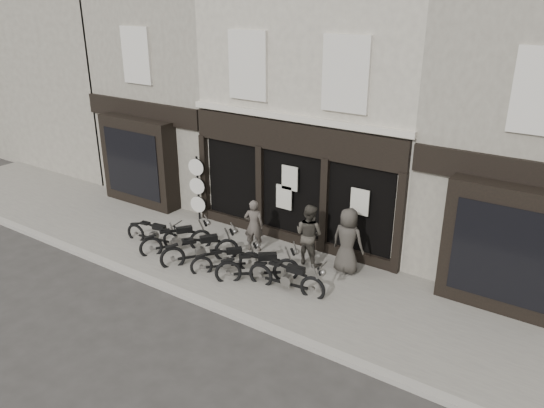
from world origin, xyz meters
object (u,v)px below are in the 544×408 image
Objects in this scene: motorcycle_0 at (154,236)px; advert_sign_post at (198,191)px; motorcycle_4 at (258,269)px; motorcycle_2 at (201,252)px; man_centre at (309,234)px; man_right at (348,241)px; motorcycle_3 at (227,262)px; motorcycle_1 at (177,242)px; man_left at (254,226)px; motorcycle_5 at (287,280)px.

motorcycle_0 is 0.85× the size of advert_sign_post.
motorcycle_2 is at bearing 143.73° from motorcycle_4.
man_centre is 0.95× the size of man_right.
motorcycle_0 is at bearing 24.73° from man_centre.
motorcycle_2 is 1.24× the size of motorcycle_3.
motorcycle_3 is 0.85× the size of man_right.
man_centre is (2.60, 1.71, 0.58)m from motorcycle_2.
motorcycle_1 is at bearing 130.38° from motorcycle_3.
man_right is (1.76, 1.77, 0.62)m from motorcycle_4.
motorcycle_3 is at bearing -47.51° from advert_sign_post.
advert_sign_post reaches higher than man_right.
motorcycle_4 reaches higher than motorcycle_3.
motorcycle_4 is at bearing 105.43° from man_left.
motorcycle_5 is 1.76m from man_centre.
man_right reaches higher than man_left.
man_left is 1.79m from man_centre.
motorcycle_4 is at bearing 74.50° from man_centre.
motorcycle_0 is at bearing 132.08° from motorcycle_3.
motorcycle_3 is 0.83× the size of motorcycle_4.
motorcycle_2 is 1.05× the size of man_right.
motorcycle_4 is 1.83m from man_centre.
advert_sign_post is (-1.07, 2.20, 0.73)m from motorcycle_1.
motorcycle_5 reaches higher than motorcycle_3.
motorcycle_0 is 4.92m from motorcycle_5.
motorcycle_3 is 0.72× the size of motorcycle_5.
motorcycle_1 is 1.07m from motorcycle_2.
motorcycle_0 is 3.98m from motorcycle_4.
motorcycle_1 is at bearing -74.56° from advert_sign_post.
motorcycle_5 is (2.91, 0.08, -0.02)m from motorcycle_2.
motorcycle_1 is at bearing 11.04° from man_left.
man_right is 5.89m from advert_sign_post.
man_left is (-1.15, 1.38, 0.49)m from motorcycle_4.
man_right is at bearing -34.86° from motorcycle_1.
advert_sign_post is (-5.05, 2.25, 0.73)m from motorcycle_5.
motorcycle_0 is at bearing 140.99° from motorcycle_4.
motorcycle_4 is 2.57m from man_right.
motorcycle_1 is at bearing 20.11° from man_right.
motorcycle_1 is 0.81× the size of advert_sign_post.
advert_sign_post is at bearing 84.86° from motorcycle_0.
motorcycle_2 is 3.16m from man_centre.
man_left is 0.69× the size of advert_sign_post.
motorcycle_5 is at bearing -8.85° from motorcycle_0.
advert_sign_post is (-5.87, 0.47, 0.09)m from man_right.
motorcycle_5 is (0.93, -0.01, -0.02)m from motorcycle_4.
motorcycle_4 is 4.74m from advert_sign_post.
motorcycle_0 is 3.20m from man_left.
motorcycle_2 is 1.02× the size of motorcycle_4.
motorcycle_0 is 1.01× the size of motorcycle_2.
man_right reaches higher than motorcycle_0.
motorcycle_3 is 2.45m from man_centre.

